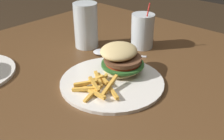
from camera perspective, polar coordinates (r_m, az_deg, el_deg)
name	(u,v)px	position (r m, az deg, el deg)	size (l,w,h in m)	color
dining_table	(70,110)	(0.82, -9.07, -8.61)	(1.47, 1.19, 0.74)	brown
meal_plate_near	(117,70)	(0.80, 0.99, 0.02)	(0.31, 0.31, 0.10)	white
beer_glass	(86,27)	(1.01, -5.68, 9.29)	(0.09, 0.09, 0.17)	silver
juice_glass	(142,32)	(1.01, 6.62, 8.13)	(0.09, 0.09, 0.18)	silver
spoon	(103,52)	(0.96, -1.88, 3.88)	(0.13, 0.18, 0.02)	silver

